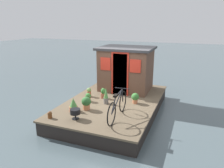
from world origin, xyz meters
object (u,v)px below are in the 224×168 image
potted_plant_mint (103,93)px  mooring_bollard (50,115)px  potted_plant_basil (135,98)px  potted_plant_rosemary (88,97)px  charcoal_grill (75,112)px  potted_plant_geranium (86,103)px  houseboat_cabin (126,68)px  bicycle (118,106)px  potted_plant_lavender (89,92)px  potted_plant_thyme (73,105)px  potted_plant_succulent (106,96)px

potted_plant_mint → mooring_bollard: potted_plant_mint is taller
potted_plant_mint → potted_plant_basil: (-0.08, -1.32, 0.02)m
potted_plant_rosemary → mooring_bollard: size_ratio=1.44×
potted_plant_mint → charcoal_grill: size_ratio=1.25×
potted_plant_geranium → mooring_bollard: (-1.03, 0.74, -0.13)m
houseboat_cabin → bicycle: size_ratio=1.27×
potted_plant_rosemary → potted_plant_lavender: bearing=23.9°
potted_plant_lavender → mooring_bollard: 2.27m
potted_plant_mint → potted_plant_thyme: bearing=164.7°
potted_plant_thyme → charcoal_grill: (-0.51, -0.37, 0.01)m
bicycle → potted_plant_rosemary: bicycle is taller
potted_plant_lavender → potted_plant_thyme: bearing=-172.9°
houseboat_cabin → potted_plant_thyme: (-2.98, 0.89, -0.73)m
potted_plant_succulent → mooring_bollard: (-1.79, 1.15, -0.17)m
mooring_bollard → houseboat_cabin: bearing=-19.1°
potted_plant_lavender → potted_plant_succulent: (-0.47, -0.94, 0.10)m
potted_plant_rosemary → potted_plant_succulent: bearing=-87.1°
potted_plant_lavender → potted_plant_basil: (-0.04, -1.93, 0.03)m
bicycle → potted_plant_basil: bearing=-7.0°
potted_plant_lavender → potted_plant_thyme: potted_plant_thyme is taller
potted_plant_rosemary → charcoal_grill: charcoal_grill is taller
potted_plant_mint → charcoal_grill: bearing=178.7°
bicycle → potted_plant_geranium: 1.25m
bicycle → potted_plant_rosemary: 1.82m
potted_plant_mint → mooring_bollard: bearing=160.4°
potted_plant_rosemary → charcoal_grill: size_ratio=1.00×
potted_plant_geranium → potted_plant_rosemary: bearing=23.1°
houseboat_cabin → potted_plant_lavender: houseboat_cabin is taller
houseboat_cabin → potted_plant_thyme: houseboat_cabin is taller
houseboat_cabin → potted_plant_thyme: 3.19m
potted_plant_geranium → potted_plant_thyme: potted_plant_thyme is taller
bicycle → potted_plant_thyme: size_ratio=3.92×
houseboat_cabin → charcoal_grill: size_ratio=6.96×
bicycle → potted_plant_lavender: bearing=50.2°
potted_plant_rosemary → mooring_bollard: 1.81m
potted_plant_succulent → potted_plant_thyme: (-1.03, 0.75, -0.07)m
potted_plant_lavender → potted_plant_succulent: size_ratio=0.60×
potted_plant_rosemary → charcoal_grill: bearing=-167.4°
potted_plant_succulent → charcoal_grill: 1.59m
potted_plant_lavender → potted_plant_succulent: bearing=-116.4°
bicycle → potted_plant_rosemary: size_ratio=5.51×
potted_plant_lavender → potted_plant_mint: size_ratio=0.88×
potted_plant_rosemary → potted_plant_geranium: (-0.72, -0.31, 0.08)m
bicycle → charcoal_grill: size_ratio=5.49×
potted_plant_succulent → potted_plant_thyme: size_ratio=1.31×
potted_plant_thyme → potted_plant_mint: size_ratio=1.12×
potted_plant_thyme → mooring_bollard: size_ratio=2.03×
potted_plant_basil → charcoal_grill: bearing=145.2°
potted_plant_basil → charcoal_grill: 2.39m
potted_plant_thyme → charcoal_grill: 0.63m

